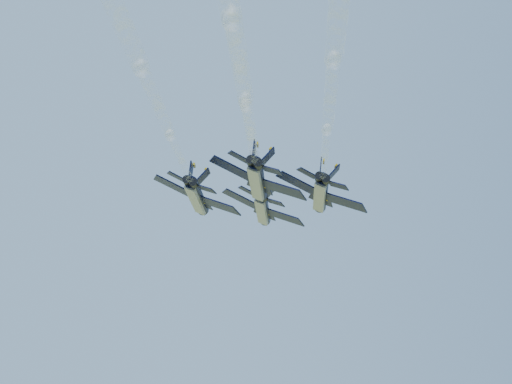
{
  "coord_description": "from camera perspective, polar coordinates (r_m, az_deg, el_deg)",
  "views": [
    {
      "loc": [
        -13.85,
        -108.63,
        81.48
      ],
      "look_at": [
        -0.01,
        5.86,
        107.12
      ],
      "focal_mm": 55.0,
      "sensor_mm": 36.0,
      "label": 1
    }
  ],
  "objects": [
    {
      "name": "jet_lead",
      "position": [
        126.1,
        0.53,
        -1.28
      ],
      "size": [
        13.14,
        18.7,
        6.18
      ],
      "rotation": [
        0.0,
        0.42,
        -0.19
      ],
      "color": "black"
    },
    {
      "name": "smoke_trail_right",
      "position": [
        75.24,
        5.16,
        6.64
      ],
      "size": [
        12.06,
        54.04,
        2.36
      ],
      "rotation": [
        0.0,
        0.42,
        -0.19
      ],
      "color": "white"
    },
    {
      "name": "jet_slot",
      "position": [
        106.64,
        0.14,
        0.81
      ],
      "size": [
        13.14,
        18.7,
        6.18
      ],
      "rotation": [
        0.0,
        0.42,
        -0.19
      ],
      "color": "black"
    },
    {
      "name": "jet_right",
      "position": [
        115.39,
        4.75,
        -0.18
      ],
      "size": [
        13.14,
        18.7,
        6.18
      ],
      "rotation": [
        0.0,
        0.42,
        -0.19
      ],
      "color": "black"
    },
    {
      "name": "smoke_trail_slot",
      "position": [
        66.96,
        -2.22,
        9.07
      ],
      "size": [
        12.06,
        54.04,
        2.36
      ],
      "rotation": [
        0.0,
        0.42,
        -0.19
      ],
      "color": "white"
    },
    {
      "name": "jet_left",
      "position": [
        117.41,
        -4.27,
        -0.4
      ],
      "size": [
        13.14,
        18.7,
        6.18
      ],
      "rotation": [
        0.0,
        0.42,
        -0.19
      ],
      "color": "black"
    },
    {
      "name": "smoke_trail_left",
      "position": [
        77.83,
        -8.6,
        6.07
      ],
      "size": [
        12.06,
        54.04,
        2.36
      ],
      "rotation": [
        0.0,
        0.42,
        -0.19
      ],
      "color": "white"
    },
    {
      "name": "smoke_trail_lead",
      "position": [
        85.75,
        -1.12,
        4.17
      ],
      "size": [
        12.06,
        54.04,
        2.36
      ],
      "rotation": [
        0.0,
        0.42,
        -0.19
      ],
      "color": "white"
    }
  ]
}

